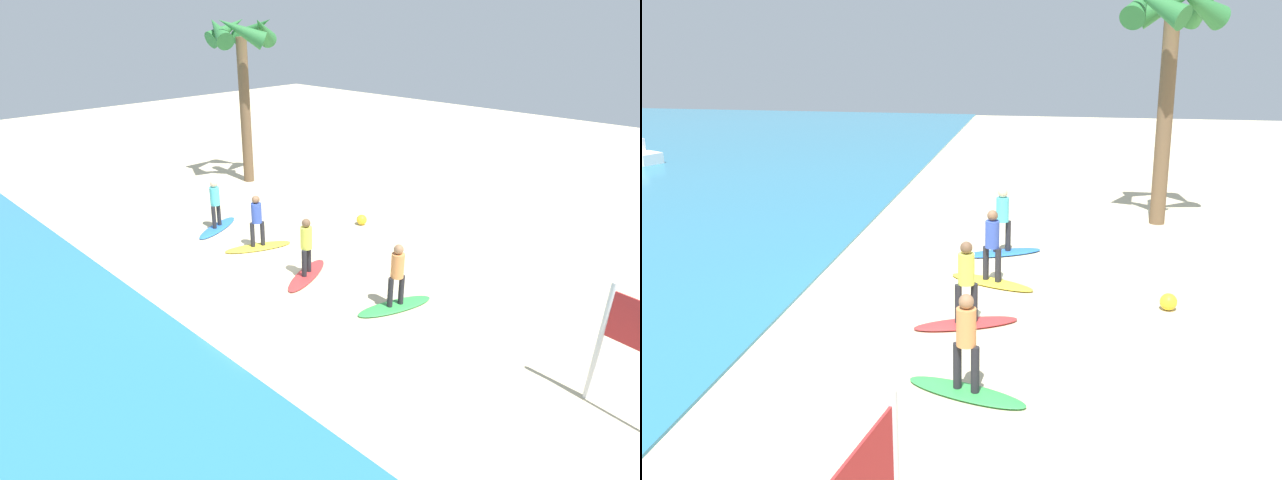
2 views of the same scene
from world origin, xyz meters
TOP-DOWN VIEW (x-y plane):
  - ground_plane at (0.00, 0.00)m, footprint 60.00×60.00m
  - surfboard_green at (-4.49, -1.18)m, footprint 1.24×2.17m
  - surfer_green at (-4.49, -1.18)m, footprint 0.32×0.44m
  - surfboard_red at (-1.71, -0.80)m, footprint 1.30×2.16m
  - surfer_red at (-1.71, -0.80)m, footprint 0.32×0.44m
  - surfboard_yellow at (0.72, -1.04)m, footprint 1.37×2.14m
  - surfer_yellow at (0.72, -1.04)m, footprint 0.32×0.43m
  - surfboard_blue at (2.95, -1.07)m, footprint 1.37×2.15m
  - surfer_blue at (2.95, -1.07)m, footprint 0.32×0.43m
  - palm_tree at (6.56, -5.29)m, footprint 2.88×3.03m
  - beach_ball at (-0.31, -4.82)m, footprint 0.36×0.36m

SIDE VIEW (x-z plane):
  - ground_plane at x=0.00m, z-range 0.00..0.00m
  - surfboard_green at x=-4.49m, z-range 0.00..0.09m
  - surfboard_red at x=-1.71m, z-range 0.00..0.09m
  - surfboard_yellow at x=0.72m, z-range 0.00..0.09m
  - surfboard_blue at x=2.95m, z-range 0.00..0.09m
  - beach_ball at x=-0.31m, z-range 0.00..0.36m
  - surfer_green at x=-4.49m, z-range 0.22..1.86m
  - surfer_red at x=-1.71m, z-range 0.22..1.86m
  - surfer_yellow at x=0.72m, z-range 0.22..1.86m
  - surfer_blue at x=2.95m, z-range 0.22..1.86m
  - palm_tree at x=6.56m, z-range 2.07..8.92m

